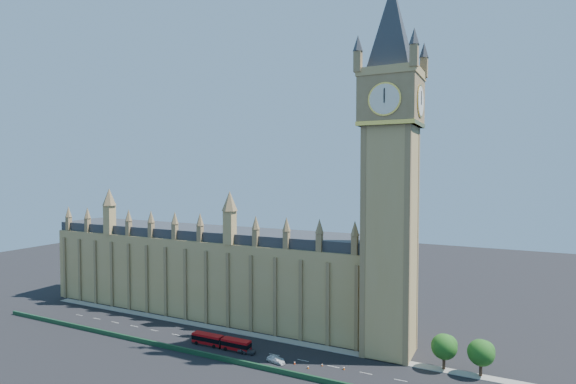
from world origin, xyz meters
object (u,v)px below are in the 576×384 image
at_px(car_grey, 246,351).
at_px(car_silver, 275,359).
at_px(car_white, 277,360).
at_px(red_bus, 221,342).

xyz_separation_m(car_grey, car_silver, (8.93, -1.05, -0.09)).
bearing_deg(car_white, car_silver, 57.01).
bearing_deg(car_silver, car_white, -133.29).
bearing_deg(car_silver, car_grey, 80.82).
relative_size(red_bus, car_grey, 3.81).
height_order(red_bus, car_silver, red_bus).
height_order(car_grey, car_silver, car_grey).
distance_m(car_grey, car_silver, 9.00).
height_order(red_bus, car_grey, red_bus).
xyz_separation_m(car_silver, car_white, (0.62, -0.54, -0.03)).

